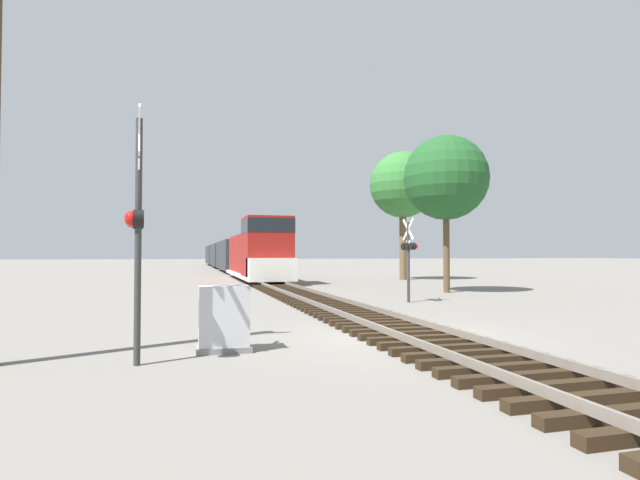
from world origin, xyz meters
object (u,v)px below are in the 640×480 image
crossing_signal_far (409,250)px  tree_far_right (446,178)px  crossing_signal_near (137,223)px  tree_mid_background (403,185)px  relay_cabinet (224,319)px  freight_train (228,255)px

crossing_signal_far → tree_far_right: bearing=-46.8°
crossing_signal_near → tree_mid_background: size_ratio=0.46×
crossing_signal_far → relay_cabinet: crossing_signal_far is taller
freight_train → crossing_signal_far: 44.94m
freight_train → relay_cabinet: size_ratio=52.58×
freight_train → relay_cabinet: 53.57m
relay_cabinet → tree_far_right: 18.58m
freight_train → crossing_signal_far: (3.77, -44.78, 0.29)m
crossing_signal_near → relay_cabinet: crossing_signal_near is taller
freight_train → tree_mid_background: bearing=-68.4°
freight_train → tree_mid_background: (11.13, -28.10, 5.48)m
relay_cabinet → tree_far_right: size_ratio=0.16×
crossing_signal_far → relay_cabinet: bearing=133.7°
freight_train → relay_cabinet: bearing=-94.7°
tree_mid_background → crossing_signal_far: bearing=-113.8°
crossing_signal_near → crossing_signal_far: crossing_signal_near is taller
freight_train → crossing_signal_near: size_ratio=15.27×
crossing_signal_far → relay_cabinet: 11.95m
crossing_signal_far → tree_far_right: 7.07m
freight_train → relay_cabinet: freight_train is taller
crossing_signal_near → crossing_signal_far: 13.61m
crossing_signal_far → crossing_signal_near: bearing=131.2°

